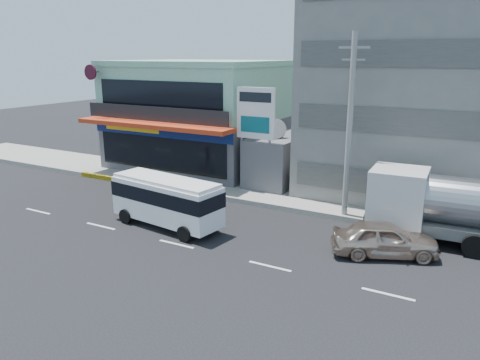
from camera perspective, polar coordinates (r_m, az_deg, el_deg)
name	(u,v)px	position (r m, az deg, el deg)	size (l,w,h in m)	color
ground	(176,244)	(22.98, -7.75, -7.76)	(120.00, 120.00, 0.00)	black
sidewalk	(338,204)	(28.82, 11.89, -2.85)	(70.00, 5.00, 0.30)	gray
shop_building	(199,118)	(37.51, -5.01, 7.58)	(12.40, 11.70, 8.00)	#49484D
concrete_building	(451,86)	(32.00, 24.36, 10.44)	(16.00, 12.00, 14.00)	gray
gap_structure	(280,161)	(32.36, 4.94, 2.33)	(3.00, 6.00, 3.50)	#49484D
satellite_dish	(275,137)	(31.11, 4.25, 5.26)	(1.50, 1.50, 0.15)	slate
billboard	(256,119)	(29.53, 1.92, 7.42)	(2.60, 0.18, 6.90)	gray
utility_pole_near	(349,127)	(25.45, 13.20, 6.30)	(1.60, 0.30, 10.00)	#999993
minibus	(166,198)	(24.77, -8.96, -2.21)	(6.54, 2.85, 2.65)	white
sedan	(385,239)	(22.25, 17.22, -6.88)	(1.89, 4.71, 1.60)	#C5AB96
tanker_truck	(457,208)	(24.36, 24.89, -3.11)	(8.87, 3.26, 3.44)	silver
motorcycle_rider	(142,187)	(30.40, -11.90, -0.89)	(1.62, 0.73, 2.01)	#611D0D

